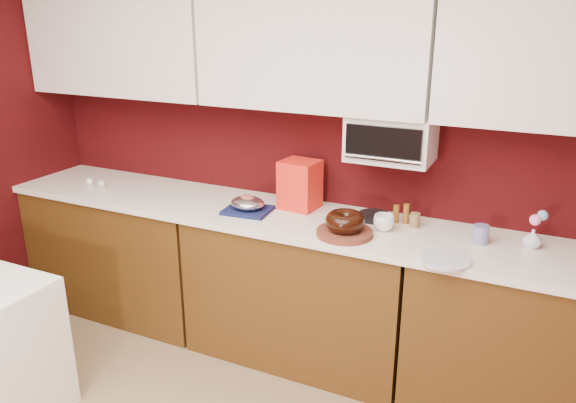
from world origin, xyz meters
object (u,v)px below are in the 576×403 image
at_px(pandoro_box, 300,185).
at_px(flower_vase, 533,237).
at_px(bundt_cake, 345,221).
at_px(foil_ham_nest, 248,203).
at_px(coffee_mug, 384,221).
at_px(blue_jar, 481,234).
at_px(toaster_oven, 391,138).

height_order(pandoro_box, flower_vase, pandoro_box).
bearing_deg(bundt_cake, pandoro_box, 143.18).
bearing_deg(foil_ham_nest, coffee_mug, 4.47).
relative_size(bundt_cake, flower_vase, 1.90).
xyz_separation_m(bundt_cake, flower_vase, (0.90, 0.25, -0.02)).
xyz_separation_m(blue_jar, flower_vase, (0.24, 0.05, 0.01)).
xyz_separation_m(foil_ham_nest, coffee_mug, (0.80, 0.06, -0.00)).
bearing_deg(flower_vase, pandoro_box, 178.11).
bearing_deg(pandoro_box, bundt_cake, -31.31).
relative_size(toaster_oven, blue_jar, 4.69).
xyz_separation_m(bundt_cake, blue_jar, (0.66, 0.20, -0.03)).
height_order(toaster_oven, foil_ham_nest, toaster_oven).
xyz_separation_m(toaster_oven, foil_ham_nest, (-0.77, -0.22, -0.42)).
height_order(blue_jar, flower_vase, flower_vase).
distance_m(pandoro_box, flower_vase, 1.30).
relative_size(toaster_oven, flower_vase, 4.08).
xyz_separation_m(foil_ham_nest, pandoro_box, (0.25, 0.20, 0.09)).
height_order(foil_ham_nest, blue_jar, blue_jar).
height_order(toaster_oven, bundt_cake, toaster_oven).
relative_size(foil_ham_nest, flower_vase, 1.87).
bearing_deg(pandoro_box, flower_vase, 3.63).
xyz_separation_m(pandoro_box, coffee_mug, (0.56, -0.14, -0.09)).
bearing_deg(coffee_mug, foil_ham_nest, -175.53).
distance_m(foil_ham_nest, blue_jar, 1.30).
height_order(coffee_mug, blue_jar, coffee_mug).
distance_m(bundt_cake, coffee_mug, 0.23).
relative_size(pandoro_box, flower_vase, 2.63).
bearing_deg(blue_jar, flower_vase, 12.36).
height_order(toaster_oven, flower_vase, toaster_oven).
bearing_deg(flower_vase, coffee_mug, -172.57).
bearing_deg(toaster_oven, foil_ham_nest, -163.96).
xyz_separation_m(coffee_mug, blue_jar, (0.49, 0.04, -0.01)).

